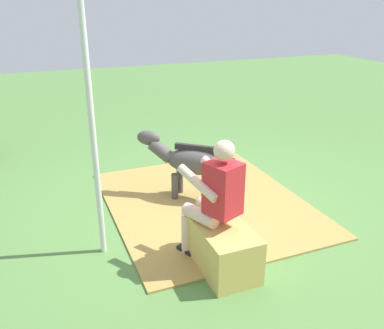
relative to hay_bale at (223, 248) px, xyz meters
name	(u,v)px	position (x,y,z in m)	size (l,w,h in m)	color
ground_plane	(216,207)	(1.21, -0.50, -0.23)	(24.00, 24.00, 0.00)	#568442
hay_patch	(206,202)	(1.36, -0.41, -0.22)	(2.93, 2.46, 0.02)	#AD8C47
hay_bale	(223,248)	(0.00, 0.00, 0.00)	(0.79, 0.48, 0.47)	tan
person_seated	(214,196)	(0.16, 0.04, 0.51)	(0.72, 0.57, 1.35)	beige
pony_standing	(191,161)	(1.56, -0.28, 0.31)	(1.00, 1.12, 0.91)	#4C4747
tent_pole_left	(93,136)	(0.76, 1.06, 1.06)	(0.06, 0.06, 2.59)	silver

